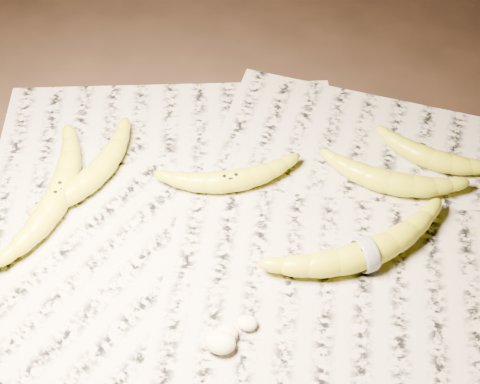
% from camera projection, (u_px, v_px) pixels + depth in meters
% --- Properties ---
extents(ground, '(3.00, 3.00, 0.00)m').
position_uv_depth(ground, '(241.00, 235.00, 0.97)').
color(ground, black).
rests_on(ground, ground).
extents(newspaper_patch, '(0.90, 0.70, 0.01)m').
position_uv_depth(newspaper_patch, '(266.00, 244.00, 0.96)').
color(newspaper_patch, '#A09B89').
rests_on(newspaper_patch, ground).
extents(banana_left_a, '(0.07, 0.23, 0.04)m').
position_uv_depth(banana_left_a, '(58.00, 194.00, 0.99)').
color(banana_left_a, '#B7BA17').
rests_on(banana_left_a, newspaper_patch).
extents(banana_left_b, '(0.13, 0.20, 0.04)m').
position_uv_depth(banana_left_b, '(96.00, 172.00, 1.01)').
color(banana_left_b, '#B7BA17').
rests_on(banana_left_b, newspaper_patch).
extents(banana_center, '(0.20, 0.12, 0.04)m').
position_uv_depth(banana_center, '(230.00, 180.00, 1.01)').
color(banana_center, '#B7BA17').
rests_on(banana_center, newspaper_patch).
extents(banana_taped, '(0.25, 0.19, 0.04)m').
position_uv_depth(banana_taped, '(366.00, 253.00, 0.92)').
color(banana_taped, '#B7BA17').
rests_on(banana_taped, newspaper_patch).
extents(banana_upper_a, '(0.20, 0.08, 0.04)m').
position_uv_depth(banana_upper_a, '(390.00, 181.00, 1.00)').
color(banana_upper_a, '#B7BA17').
rests_on(banana_upper_a, newspaper_patch).
extents(banana_upper_b, '(0.17, 0.09, 0.03)m').
position_uv_depth(banana_upper_b, '(432.00, 157.00, 1.03)').
color(banana_upper_b, '#B7BA17').
rests_on(banana_upper_b, newspaper_patch).
extents(measuring_tape, '(0.03, 0.05, 0.05)m').
position_uv_depth(measuring_tape, '(366.00, 253.00, 0.92)').
color(measuring_tape, white).
rests_on(measuring_tape, newspaper_patch).
extents(flesh_chunk_a, '(0.04, 0.03, 0.02)m').
position_uv_depth(flesh_chunk_a, '(220.00, 341.00, 0.85)').
color(flesh_chunk_a, beige).
rests_on(flesh_chunk_a, newspaper_patch).
extents(flesh_chunk_b, '(0.03, 0.02, 0.02)m').
position_uv_depth(flesh_chunk_b, '(247.00, 322.00, 0.87)').
color(flesh_chunk_b, beige).
rests_on(flesh_chunk_b, newspaper_patch).
extents(flesh_chunk_c, '(0.03, 0.02, 0.02)m').
position_uv_depth(flesh_chunk_c, '(227.00, 332.00, 0.86)').
color(flesh_chunk_c, beige).
rests_on(flesh_chunk_c, newspaper_patch).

